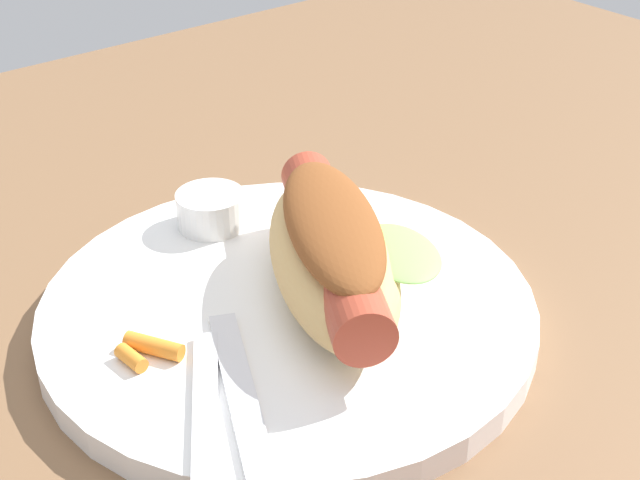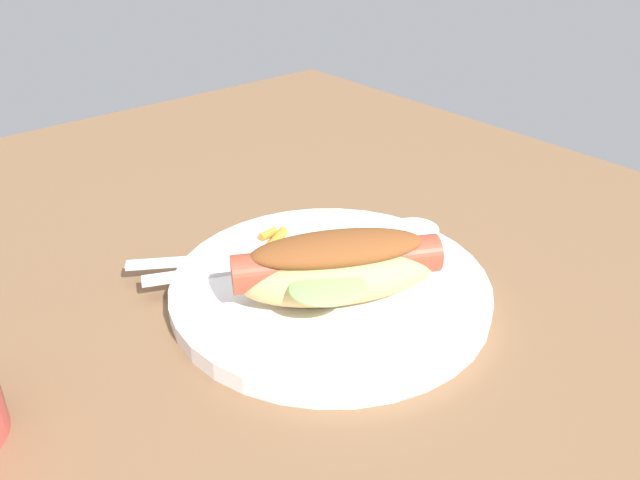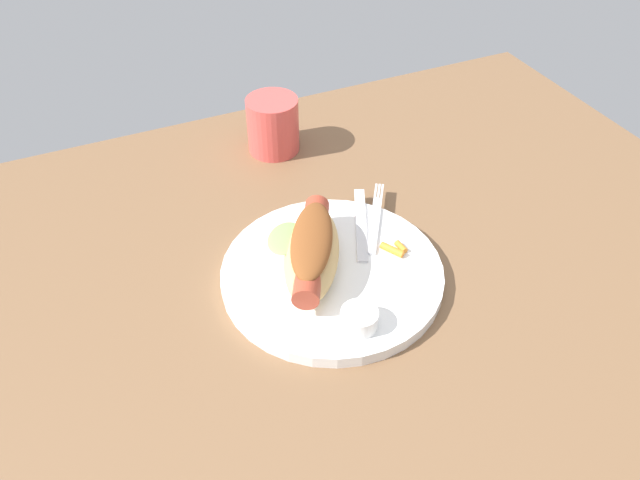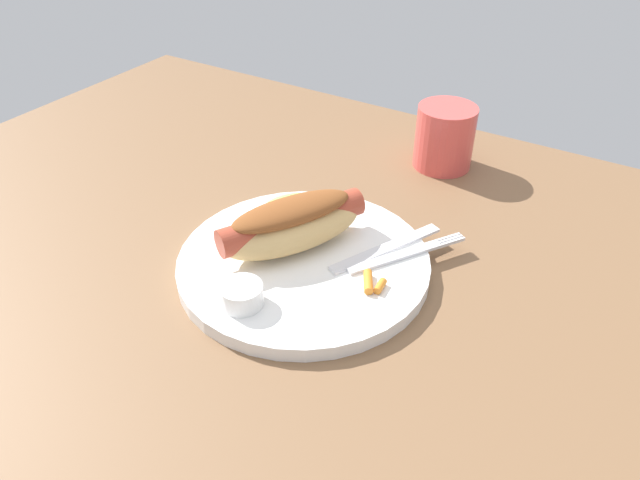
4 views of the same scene
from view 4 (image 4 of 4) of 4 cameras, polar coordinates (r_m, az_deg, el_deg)
ground_plane at (r=66.18cm, az=-3.16°, el=-3.89°), size 120.00×90.00×1.80cm
plate at (r=65.80cm, az=-1.55°, el=-2.20°), size 27.30×27.30×1.60cm
hot_dog at (r=65.39cm, az=-2.64°, el=1.58°), size 13.49×17.48×5.68cm
sauce_ramekin at (r=59.19cm, az=-7.13°, el=-5.27°), size 4.24×4.24×2.23cm
fork at (r=66.05cm, az=7.98°, el=-1.33°), size 8.80×12.85×0.40cm
knife at (r=66.67cm, az=6.24°, el=-0.79°), size 7.38×13.75×0.36cm
carrot_garnish at (r=61.49cm, az=4.91°, el=-4.06°), size 2.99×3.17×0.92cm
drinking_cup at (r=85.43cm, az=11.67°, el=9.49°), size 8.00×8.00×8.66cm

